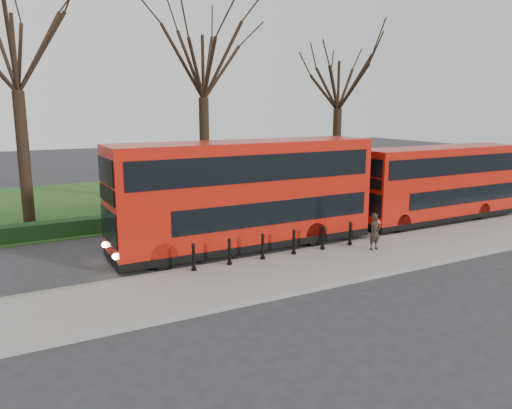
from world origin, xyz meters
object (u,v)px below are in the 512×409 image
bollard_row (294,242)px  bus_rear (439,184)px  pedestrian (375,232)px  bus_lead (245,195)px

bollard_row → bus_rear: bearing=10.7°
pedestrian → bus_rear: bearing=17.1°
bollard_row → bus_rear: bus_rear is taller
bollard_row → bus_rear: (10.65, 2.01, 1.38)m
bollard_row → pedestrian: (3.39, -1.09, 0.29)m
bollard_row → bus_rear: 10.92m
bollard_row → bus_lead: 3.06m
bus_lead → bus_rear: size_ratio=1.16×
bollard_row → pedestrian: bearing=-17.9°
bus_lead → pedestrian: (4.47, -3.38, -1.43)m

